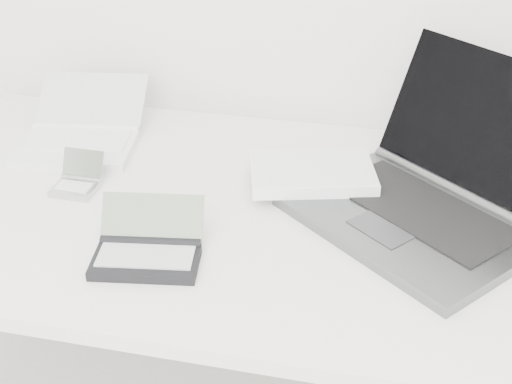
% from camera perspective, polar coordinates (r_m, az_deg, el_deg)
% --- Properties ---
extents(desk, '(1.60, 0.80, 0.73)m').
position_cam_1_polar(desk, '(1.40, 1.56, -3.05)').
color(desk, white).
rests_on(desk, ground).
extents(laptop_large, '(0.66, 0.59, 0.27)m').
position_cam_1_polar(laptop_large, '(1.38, 11.96, 0.22)').
color(laptop_large, '#595B5E').
rests_on(laptop_large, desk).
extents(netbook_open_white, '(0.29, 0.34, 0.10)m').
position_cam_1_polar(netbook_open_white, '(1.66, -13.83, 4.55)').
color(netbook_open_white, white).
rests_on(netbook_open_white, desk).
extents(pda_silver, '(0.09, 0.10, 0.07)m').
position_cam_1_polar(pda_silver, '(1.48, -14.10, 0.78)').
color(pda_silver, '#BABABE').
rests_on(pda_silver, desk).
extents(palmtop_charcoal, '(0.20, 0.18, 0.09)m').
position_cam_1_polar(palmtop_charcoal, '(1.25, -8.67, -4.63)').
color(palmtop_charcoal, black).
rests_on(palmtop_charcoal, desk).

